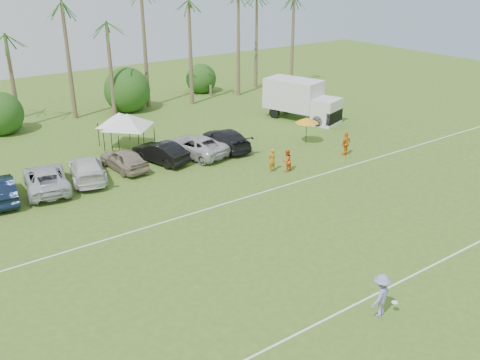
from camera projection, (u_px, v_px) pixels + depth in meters
ground at (385, 331)px, 21.94m from camera, size 120.00×120.00×0.00m
field_lines at (265, 251)px, 27.93m from camera, size 80.00×12.10×0.01m
palm_tree_4 at (11, 42)px, 45.33m from camera, size 2.40×2.40×8.90m
palm_tree_5 at (57, 28)px, 47.15m from camera, size 2.40×2.40×9.90m
palm_tree_6 at (99, 15)px, 48.97m from camera, size 2.40×2.40×10.90m
palm_tree_7 at (138, 4)px, 50.80m from camera, size 2.40×2.40×11.90m
palm_tree_8 at (185, 28)px, 54.49m from camera, size 2.40×2.40×8.90m
palm_tree_9 at (225, 16)px, 56.84m from camera, size 2.40×2.40×9.90m
palm_tree_10 at (262, 5)px, 59.20m from camera, size 2.40×2.40×10.90m
bush_tree_2 at (122, 90)px, 53.67m from camera, size 4.00×4.00×4.00m
bush_tree_3 at (206, 78)px, 59.05m from camera, size 4.00×4.00×4.00m
sideline_player_a at (272, 160)px, 37.96m from camera, size 0.64×0.44×1.71m
sideline_player_b at (287, 161)px, 37.95m from camera, size 0.89×0.74×1.64m
sideline_player_c at (346, 144)px, 41.05m from camera, size 1.14×0.62×1.85m
box_truck at (301, 99)px, 49.74m from camera, size 4.75×7.60×3.67m
canopy_tent_left at (119, 113)px, 41.97m from camera, size 4.15×4.15×3.36m
canopy_tent_right at (127, 114)px, 40.70m from camera, size 4.51×4.51×3.66m
market_umbrella at (307, 120)px, 43.27m from camera, size 1.96×1.96×2.18m
frisbee_player at (381, 295)px, 22.58m from camera, size 1.43×1.04×1.98m
parked_car_1 at (1, 189)px, 33.33m from camera, size 2.27×4.93×1.57m
parked_car_2 at (46, 179)px, 34.95m from camera, size 3.60×6.02×1.57m
parked_car_3 at (87, 169)px, 36.57m from camera, size 3.44×5.77×1.57m
parked_car_4 at (124, 159)px, 38.31m from camera, size 2.25×4.75×1.57m
parked_car_5 at (160, 152)px, 39.69m from camera, size 2.83×5.03×1.57m
parked_car_6 at (195, 146)px, 41.04m from camera, size 3.81×6.08×1.57m
parked_car_7 at (226, 139)px, 42.53m from camera, size 2.62×5.56×1.57m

